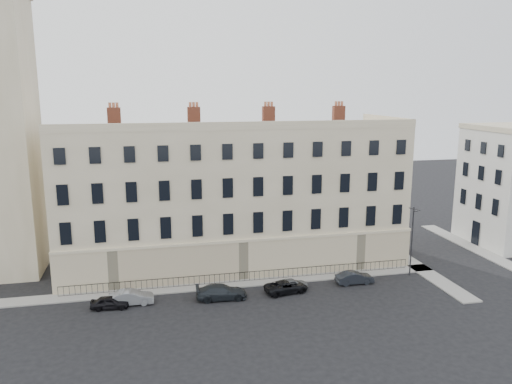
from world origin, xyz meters
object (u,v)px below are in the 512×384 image
Objects in this scene: car_d at (286,287)px; streetlamp at (412,238)px; car_c at (221,292)px; car_e at (291,284)px; car_f at (354,278)px; car_a at (110,302)px; car_b at (131,297)px.

car_d is 0.57× the size of streetlamp.
car_c reaches higher than car_e.
car_e is 6.54m from car_f.
car_b is at bearing -71.06° from car_a.
car_b is 1.07× the size of car_f.
car_c is at bearing 82.06° from car_d.
car_d is at bearing -90.47° from car_b.
car_b is at bearing 81.70° from car_e.
streetlamp is (19.82, 1.64, 3.34)m from car_c.
car_d is at bearing -85.78° from car_a.
car_f is at bearing -97.31° from car_e.
car_e is at bearing -60.66° from car_d.
car_a is at bearing 91.76° from car_f.
car_b is at bearing 78.85° from car_d.
streetlamp is (6.48, 0.85, 3.40)m from car_f.
car_a is 0.79× the size of car_d.
car_b is 14.22m from car_d.
car_d is 1.25× the size of car_e.
streetlamp reaches higher than car_f.
car_e reaches higher than car_a.
streetlamp is at bearing -82.40° from car_f.
car_a is at bearing 158.65° from streetlamp.
car_a is 23.17m from car_f.
car_a is 0.45× the size of streetlamp.
car_c is (8.02, -0.59, 0.02)m from car_b.
car_c is at bearing 160.44° from streetlamp.
car_b is at bearing 157.86° from streetlamp.
car_c reaches higher than car_a.
streetlamp is (27.84, 1.05, 3.36)m from car_b.
car_b reaches higher than car_a.
car_f reaches higher than car_d.
car_c is at bearing -92.94° from car_b.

